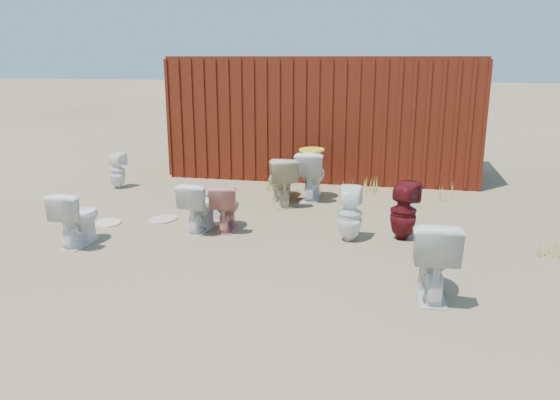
% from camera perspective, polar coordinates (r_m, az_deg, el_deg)
% --- Properties ---
extents(ground, '(100.00, 100.00, 0.00)m').
position_cam_1_polar(ground, '(6.83, -1.05, -5.72)').
color(ground, brown).
rests_on(ground, ground).
extents(shipping_container, '(6.00, 2.40, 2.40)m').
position_cam_1_polar(shipping_container, '(11.59, 4.79, 8.80)').
color(shipping_container, '#48170C').
rests_on(shipping_container, ground).
extents(toilet_front_a, '(0.43, 0.73, 0.73)m').
position_cam_1_polar(toilet_front_a, '(7.56, -20.44, -1.74)').
color(toilet_front_a, white).
rests_on(toilet_front_a, ground).
extents(toilet_front_pink, '(0.46, 0.70, 0.67)m').
position_cam_1_polar(toilet_front_pink, '(7.76, -5.68, -0.67)').
color(toilet_front_pink, tan).
rests_on(toilet_front_pink, ground).
extents(toilet_front_c, '(0.46, 0.74, 0.72)m').
position_cam_1_polar(toilet_front_c, '(7.74, -8.37, -0.63)').
color(toilet_front_c, white).
rests_on(toilet_front_c, ground).
extents(toilet_front_maroon, '(0.48, 0.48, 0.78)m').
position_cam_1_polar(toilet_front_maroon, '(7.47, 12.78, -1.15)').
color(toilet_front_maroon, '#560E14').
rests_on(toilet_front_maroon, ground).
extents(toilet_front_e, '(0.52, 0.85, 0.84)m').
position_cam_1_polar(toilet_front_e, '(5.77, 15.63, -5.79)').
color(toilet_front_e, silver).
rests_on(toilet_front_e, ground).
extents(toilet_back_a, '(0.34, 0.34, 0.67)m').
position_cam_1_polar(toilet_back_a, '(10.63, -16.67, 2.96)').
color(toilet_back_a, white).
rests_on(toilet_back_a, ground).
extents(toilet_back_beige_left, '(0.71, 0.90, 0.80)m').
position_cam_1_polar(toilet_back_beige_left, '(9.02, 0.13, 2.00)').
color(toilet_back_beige_left, beige).
rests_on(toilet_back_beige_left, ground).
extents(toilet_back_beige_right, '(0.45, 0.73, 0.72)m').
position_cam_1_polar(toilet_back_beige_right, '(9.50, 0.37, 2.41)').
color(toilet_back_beige_right, beige).
rests_on(toilet_back_beige_right, ground).
extents(toilet_back_yellowlid, '(0.47, 0.83, 0.84)m').
position_cam_1_polar(toilet_back_yellowlid, '(9.40, 3.30, 2.64)').
color(toilet_back_yellowlid, white).
rests_on(toilet_back_yellowlid, ground).
extents(toilet_back_e, '(0.33, 0.34, 0.74)m').
position_cam_1_polar(toilet_back_e, '(7.29, 7.29, -1.46)').
color(toilet_back_e, white).
rests_on(toilet_back_e, ground).
extents(yellow_lid, '(0.43, 0.53, 0.02)m').
position_cam_1_polar(yellow_lid, '(9.32, 3.34, 5.25)').
color(yellow_lid, yellow).
rests_on(yellow_lid, toilet_back_yellowlid).
extents(loose_tank, '(0.51, 0.24, 0.35)m').
position_cam_1_polar(loose_tank, '(8.34, -7.36, -0.78)').
color(loose_tank, silver).
rests_on(loose_tank, ground).
extents(loose_lid_near, '(0.48, 0.57, 0.02)m').
position_cam_1_polar(loose_lid_near, '(8.42, -12.15, -1.99)').
color(loose_lid_near, '#C9AF91').
rests_on(loose_lid_near, ground).
extents(loose_lid_far, '(0.54, 0.58, 0.02)m').
position_cam_1_polar(loose_lid_far, '(8.46, -17.52, -2.27)').
color(loose_lid_far, beige).
rests_on(loose_lid_far, ground).
extents(weed_clump_a, '(0.36, 0.36, 0.28)m').
position_cam_1_polar(weed_clump_a, '(9.97, -9.76, 1.48)').
color(weed_clump_a, '#9F973F').
rests_on(weed_clump_a, ground).
extents(weed_clump_b, '(0.32, 0.32, 0.32)m').
position_cam_1_polar(weed_clump_b, '(9.35, 6.86, 0.85)').
color(weed_clump_b, '#9F973F').
rests_on(weed_clump_b, ground).
extents(weed_clump_c, '(0.36, 0.36, 0.27)m').
position_cam_1_polar(weed_clump_c, '(9.74, 17.45, 0.68)').
color(weed_clump_c, '#9F973F').
rests_on(weed_clump_c, ground).
extents(weed_clump_d, '(0.30, 0.30, 0.26)m').
position_cam_1_polar(weed_clump_d, '(10.14, -1.32, 1.85)').
color(weed_clump_d, '#9F973F').
rests_on(weed_clump_d, ground).
extents(weed_clump_e, '(0.34, 0.34, 0.28)m').
position_cam_1_polar(weed_clump_e, '(10.00, 9.28, 1.54)').
color(weed_clump_e, '#9F973F').
rests_on(weed_clump_e, ground).
extents(weed_clump_f, '(0.28, 0.28, 0.23)m').
position_cam_1_polar(weed_clump_f, '(7.51, 26.22, -4.47)').
color(weed_clump_f, '#9F973F').
rests_on(weed_clump_f, ground).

